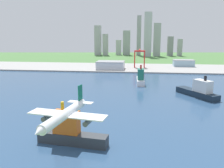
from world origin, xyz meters
TOP-DOWN VIEW (x-y plane):
  - ground_plane at (0.00, 300.00)m, footprint 2400.00×2400.00m
  - water_bay at (0.00, 240.00)m, footprint 840.00×360.00m
  - industrial_pier at (0.00, 490.00)m, footprint 840.00×140.00m
  - airplane_landing at (-29.85, 71.71)m, footprint 41.38×46.85m
  - container_barge at (-39.72, 110.95)m, footprint 49.52×15.08m
  - ferry_boat at (7.73, 317.46)m, footprint 12.10×44.24m
  - cargo_ship at (77.41, 249.55)m, footprint 43.19×56.48m
  - port_crane_red at (5.27, 483.93)m, footprint 23.72×47.92m
  - warehouse_main at (-55.49, 456.48)m, footprint 58.33×41.30m
  - warehouse_annex at (106.46, 520.52)m, footprint 46.61×28.17m
  - distant_skyline at (-12.90, 821.15)m, footprint 314.55×73.23m

SIDE VIEW (x-z plane):
  - ground_plane at x=0.00m, z-range 0.00..0.00m
  - water_bay at x=0.00m, z-range 0.00..0.15m
  - industrial_pier at x=0.00m, z-range 0.00..2.50m
  - cargo_ship at x=77.41m, z-range -5.70..21.43m
  - container_barge at x=-39.72m, z-range -6.23..23.30m
  - ferry_boat at x=7.73m, z-range -6.27..23.65m
  - warehouse_annex at x=106.46m, z-range 2.52..17.40m
  - warehouse_main at x=-55.49m, z-range 2.52..18.86m
  - port_crane_red at x=5.27m, z-range 11.50..51.93m
  - airplane_landing at x=-29.85m, z-range 27.28..42.76m
  - distant_skyline at x=-12.90m, z-range -21.16..128.47m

